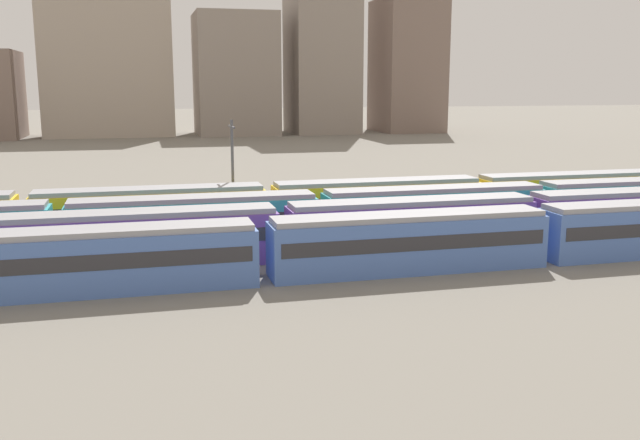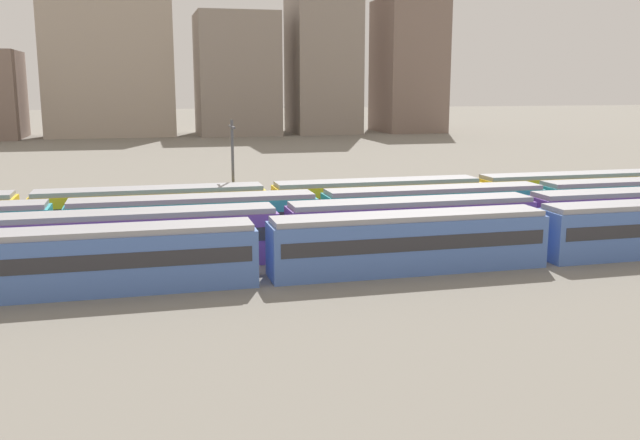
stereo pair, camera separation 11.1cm
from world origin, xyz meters
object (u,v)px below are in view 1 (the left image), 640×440
train_track_0 (542,234)px  train_track_2 (434,210)px  train_track_1 (530,218)px  train_track_3 (478,197)px  catenary_pole_1 (233,166)px

train_track_0 → train_track_2: (-3.25, 10.40, 0.00)m
train_track_0 → train_track_1: size_ratio=1.00×
train_track_2 → train_track_3: (6.45, 5.20, 0.00)m
train_track_1 → catenary_pole_1: bearing=147.3°
train_track_0 → train_track_2: size_ratio=1.20×
train_track_2 → catenary_pole_1: catenary_pole_1 is taller
train_track_3 → train_track_1: bearing=-95.2°
train_track_0 → train_track_2: bearing=107.4°
train_track_0 → train_track_1: bearing=66.7°
train_track_1 → train_track_2: size_ratio=1.20×
train_track_3 → catenary_pole_1: (-21.46, 2.77, 3.05)m
train_track_1 → train_track_2: 7.56m
train_track_2 → catenary_pole_1: 17.27m
train_track_0 → catenary_pole_1: 26.08m
train_track_2 → catenary_pole_1: (-15.01, 7.97, 3.05)m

